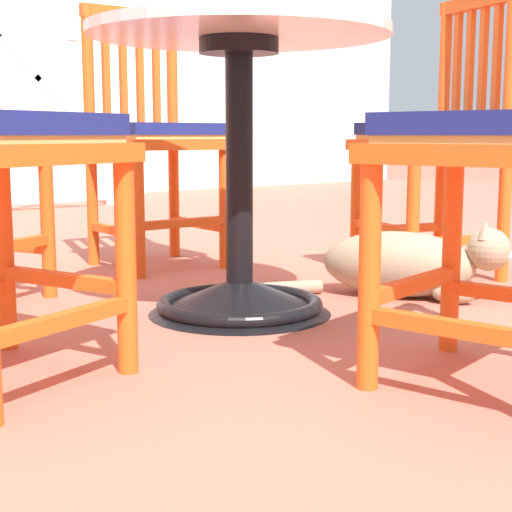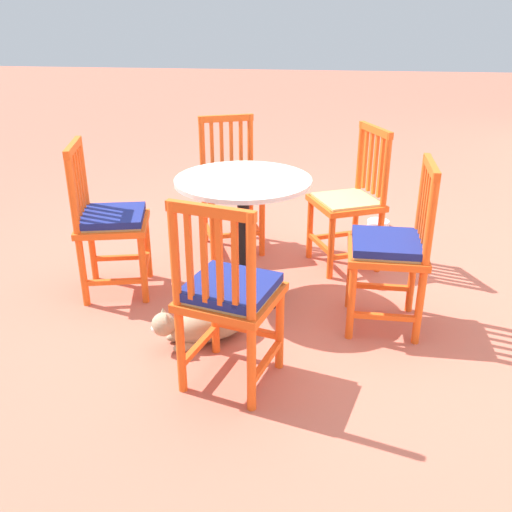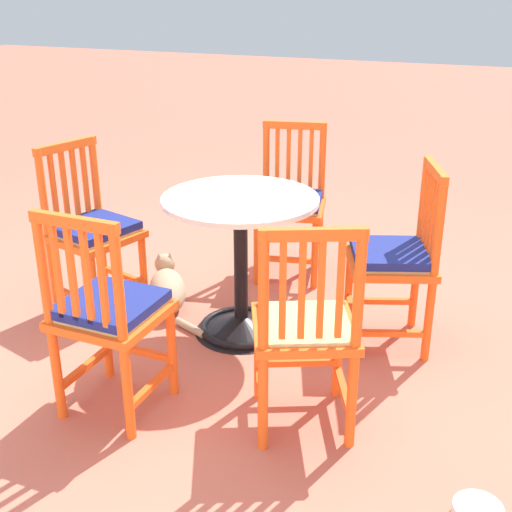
% 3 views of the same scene
% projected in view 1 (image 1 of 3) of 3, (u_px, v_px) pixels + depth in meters
% --- Properties ---
extents(ground_plane, '(24.00, 24.00, 0.00)m').
position_uv_depth(ground_plane, '(238.00, 314.00, 2.07)').
color(ground_plane, '#BC604C').
extents(cafe_table, '(0.76, 0.76, 0.73)m').
position_uv_depth(cafe_table, '(240.00, 206.00, 2.03)').
color(cafe_table, black).
rests_on(cafe_table, ground_plane).
extents(orange_chair_by_planter, '(0.50, 0.50, 0.91)m').
position_uv_depth(orange_chair_by_planter, '(435.00, 140.00, 2.56)').
color(orange_chair_by_planter, '#EA5619').
rests_on(orange_chair_by_planter, ground_plane).
extents(orange_chair_facing_out, '(0.41, 0.41, 0.91)m').
position_uv_depth(orange_chair_facing_out, '(153.00, 140.00, 2.78)').
color(orange_chair_facing_out, '#EA5619').
rests_on(orange_chair_facing_out, ground_plane).
extents(tabby_cat, '(0.56, 0.55, 0.23)m').
position_uv_depth(tabby_cat, '(411.00, 265.00, 2.27)').
color(tabby_cat, '#9E896B').
rests_on(tabby_cat, ground_plane).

